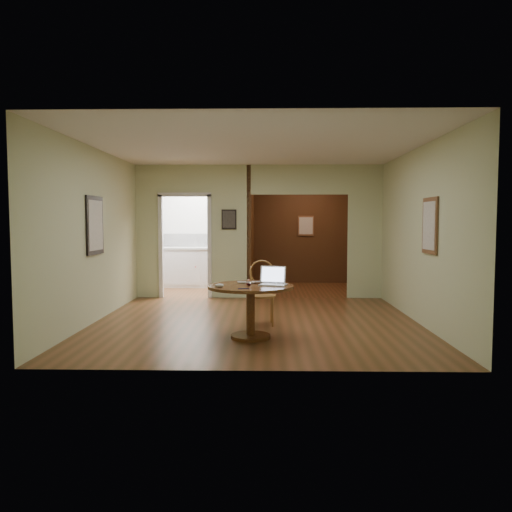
{
  "coord_description": "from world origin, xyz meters",
  "views": [
    {
      "loc": [
        0.17,
        -7.62,
        1.56
      ],
      "look_at": [
        0.01,
        -0.2,
        1.04
      ],
      "focal_mm": 35.0,
      "sensor_mm": 36.0,
      "label": 1
    }
  ],
  "objects_px": {
    "dining_table": "(251,299)",
    "closed_laptop": "(250,283)",
    "chair": "(262,289)",
    "open_laptop": "(273,280)"
  },
  "relations": [
    {
      "from": "chair",
      "to": "dining_table",
      "type": "bearing_deg",
      "value": -102.36
    },
    {
      "from": "chair",
      "to": "closed_laptop",
      "type": "distance_m",
      "value": 0.81
    },
    {
      "from": "dining_table",
      "to": "closed_laptop",
      "type": "height_order",
      "value": "closed_laptop"
    },
    {
      "from": "chair",
      "to": "closed_laptop",
      "type": "xyz_separation_m",
      "value": [
        -0.16,
        -0.77,
        0.19
      ]
    },
    {
      "from": "dining_table",
      "to": "open_laptop",
      "type": "xyz_separation_m",
      "value": [
        0.3,
        0.04,
        0.25
      ]
    },
    {
      "from": "chair",
      "to": "open_laptop",
      "type": "bearing_deg",
      "value": -83.53
    },
    {
      "from": "dining_table",
      "to": "open_laptop",
      "type": "bearing_deg",
      "value": 8.5
    },
    {
      "from": "open_laptop",
      "to": "closed_laptop",
      "type": "distance_m",
      "value": 0.33
    },
    {
      "from": "dining_table",
      "to": "chair",
      "type": "relative_size",
      "value": 1.17
    },
    {
      "from": "dining_table",
      "to": "closed_laptop",
      "type": "relative_size",
      "value": 3.43
    }
  ]
}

